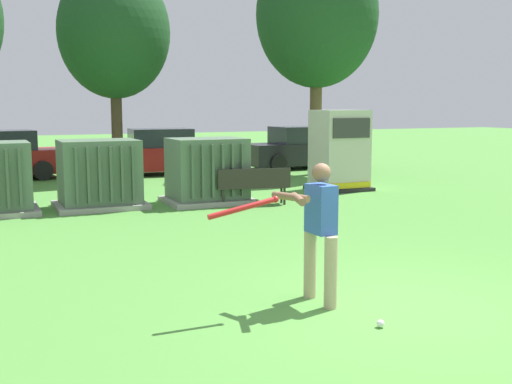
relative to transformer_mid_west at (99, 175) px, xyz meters
name	(u,v)px	position (x,y,z in m)	size (l,w,h in m)	color
ground_plane	(397,310)	(1.84, -9.14, -0.79)	(96.00, 96.00, 0.00)	#51933D
transformer_mid_west	(99,175)	(0.00, 0.00, 0.00)	(2.10, 1.70, 1.62)	#9E9B93
transformer_mid_east	(207,171)	(2.60, -0.34, 0.00)	(2.10, 1.70, 1.62)	#9E9B93
generator_enclosure	(339,151)	(6.90, 0.35, 0.35)	(1.60, 1.40, 2.30)	#262626
park_bench	(254,184)	(3.49, -1.22, -0.25)	(1.84, 0.74, 0.92)	#2D2823
batter	(317,226)	(1.07, -8.52, 0.19)	(1.61, 0.72, 1.74)	tan
sports_ball	(380,324)	(1.30, -9.56, -0.74)	(0.09, 0.09, 0.09)	white
tree_center_left	(114,33)	(1.72, 6.08, 4.01)	(3.66, 3.66, 7.00)	#4C3828
tree_center_right	(317,15)	(8.28, 4.18, 4.70)	(4.19, 4.19, 8.00)	brown
parked_car_left_of_center	(158,153)	(3.23, 6.52, -0.04)	(4.32, 2.18, 1.62)	maroon
parked_car_right_of_center	(298,149)	(8.78, 6.41, -0.04)	(4.26, 2.04, 1.62)	black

